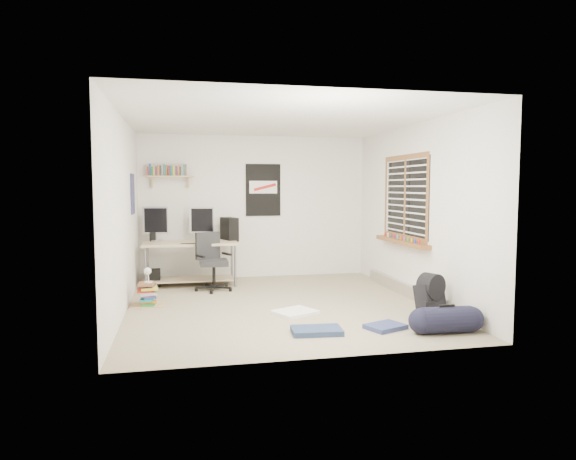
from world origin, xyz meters
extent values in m
cube|color=gray|center=(0.00, 0.00, -0.01)|extent=(4.00, 4.50, 0.01)
cube|color=white|center=(0.00, 0.00, 2.50)|extent=(4.00, 4.50, 0.01)
cube|color=silver|center=(0.00, 2.25, 1.25)|extent=(4.00, 0.01, 2.50)
cube|color=silver|center=(-2.00, 0.00, 1.25)|extent=(0.01, 4.50, 2.50)
cube|color=silver|center=(2.00, 0.00, 1.25)|extent=(0.01, 4.50, 2.50)
cube|color=tan|center=(-1.14, 1.66, 0.36)|extent=(1.60, 0.90, 0.69)
cube|color=#999A9E|center=(-1.70, 1.93, 0.92)|extent=(0.42, 0.18, 0.45)
cube|color=#9D9DA2|center=(-0.95, 1.93, 0.91)|extent=(0.41, 0.18, 0.44)
cube|color=black|center=(-0.49, 1.91, 0.89)|extent=(0.29, 0.42, 0.40)
cube|color=black|center=(-1.10, 1.42, 0.70)|extent=(0.44, 0.22, 0.02)
cube|color=black|center=(-1.75, 1.92, 0.77)|extent=(0.11, 0.11, 0.17)
cube|color=black|center=(-0.87, 1.61, 0.77)|extent=(0.09, 0.09, 0.16)
cube|color=#232325|center=(-0.80, 1.16, 0.49)|extent=(0.78, 0.78, 0.90)
cube|color=tan|center=(-1.45, 2.14, 1.78)|extent=(0.80, 0.22, 0.24)
cube|color=black|center=(0.15, 2.23, 1.55)|extent=(0.62, 0.03, 0.92)
cube|color=navy|center=(-1.99, 1.20, 1.50)|extent=(0.02, 0.42, 0.60)
cube|color=brown|center=(1.95, 0.30, 1.45)|extent=(0.10, 1.50, 1.26)
cube|color=#B7B2A8|center=(1.96, 0.30, 0.09)|extent=(0.08, 2.50, 0.18)
cube|color=black|center=(1.70, -1.07, 0.20)|extent=(0.41, 0.38, 0.45)
cylinder|color=black|center=(1.55, -1.72, 0.14)|extent=(0.31, 0.31, 0.58)
cube|color=white|center=(0.11, -0.54, 0.02)|extent=(0.63, 0.60, 0.04)
cube|color=navy|center=(0.15, -1.44, 0.03)|extent=(0.57, 0.39, 0.06)
cube|color=navy|center=(0.96, -1.43, 0.03)|extent=(0.50, 0.45, 0.05)
cube|color=brown|center=(-1.75, 0.30, 0.15)|extent=(0.53, 0.45, 0.33)
cube|color=silver|center=(-1.73, 0.28, 0.38)|extent=(0.17, 0.21, 0.18)
cube|color=black|center=(-1.75, 1.69, 0.14)|extent=(0.25, 0.25, 0.27)
camera|label=1|loc=(-1.29, -6.77, 1.60)|focal=32.00mm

